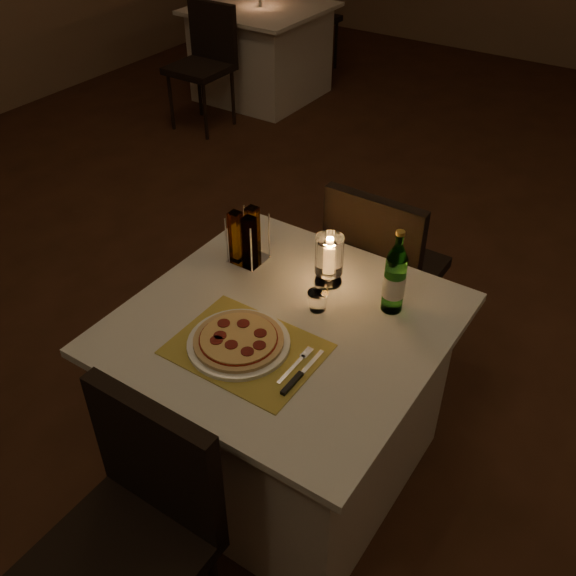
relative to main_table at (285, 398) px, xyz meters
The scene contains 17 objects.
floor 0.54m from the main_table, 77.26° to the left, with size 8.00×10.00×0.02m, color #442415.
main_table is the anchor object (origin of this frame).
chair_near 0.74m from the main_table, 90.00° to the right, with size 0.42×0.42×0.90m.
chair_far 0.74m from the main_table, 90.00° to the left, with size 0.42×0.42×0.90m.
placemat 0.41m from the main_table, 96.34° to the right, with size 0.45×0.34×0.00m, color gold.
plate 0.42m from the main_table, 105.52° to the right, with size 0.32×0.32×0.01m, color white.
pizza 0.44m from the main_table, 105.53° to the right, with size 0.28×0.28×0.02m.
fork 0.43m from the main_table, 45.27° to the right, with size 0.02×0.18×0.00m.
knife 0.46m from the main_table, 49.01° to the right, with size 0.02×0.22×0.01m.
tumbler 0.42m from the main_table, 61.11° to the left, with size 0.07×0.07×0.07m, color white, non-canonical shape.
water_bottle 0.61m from the main_table, 43.40° to the left, with size 0.07×0.07×0.30m.
hurricane_candle 0.54m from the main_table, 87.28° to the left, with size 0.10×0.10×0.19m.
cruet_caddy 0.59m from the main_table, 145.99° to the left, with size 0.12×0.12×0.21m.
neighbor_table_left 3.92m from the main_table, 126.74° to the left, with size 1.00×1.00×0.74m.
neighbor_chair_la 3.38m from the main_table, 134.01° to the left, with size 0.42×0.42×0.90m.
neighbor_chair_lb 4.52m from the main_table, 121.31° to the left, with size 0.42×0.42×0.90m.
neighbor_candle_left 3.94m from the main_table, 126.74° to the left, with size 0.03×0.03×0.11m.
Camera 1 is at (0.80, -1.68, 2.09)m, focal length 40.00 mm.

